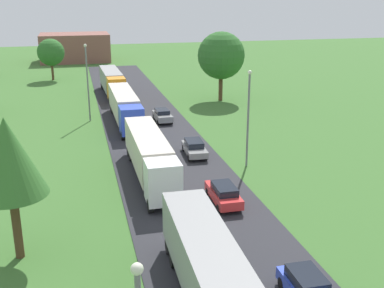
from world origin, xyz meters
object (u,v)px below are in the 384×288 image
car_fifth (162,115)px  truck_third (125,106)px  lamppost_third (87,79)px  car_third (224,193)px  truck_lead (215,282)px  tree_ash (51,52)px  tree_maple (8,158)px  tree_elm (221,56)px  truck_second (150,154)px  distant_building (75,47)px  truck_fourth (112,81)px  lamppost_second (248,114)px  car_fourth (194,148)px  car_second (308,288)px

car_fifth → truck_third: bearing=173.4°
car_fifth → lamppost_third: (-8.42, 2.61, 4.25)m
truck_third → car_third: (4.51, -24.41, -1.27)m
truck_third → car_third: truck_third is taller
truck_lead → tree_ash: 69.86m
truck_lead → car_third: 13.07m
tree_maple → tree_elm: tree_elm is taller
truck_second → distant_building: 75.07m
distant_building → tree_ash: bearing=-100.0°
truck_fourth → car_fifth: bearing=-75.4°
truck_second → lamppost_second: bearing=5.8°
truck_fourth → tree_ash: tree_ash is taller
car_fifth → lamppost_second: 17.74m
lamppost_second → tree_elm: bearing=77.7°
tree_elm → lamppost_third: bearing=-158.8°
car_third → lamppost_second: 9.32m
car_third → lamppost_third: size_ratio=0.47×
car_third → car_fourth: 11.02m
car_second → distant_building: 93.81m
car_fifth → lamppost_third: lamppost_third is taller
car_third → lamppost_third: lamppost_third is taller
truck_lead → distant_building: 93.60m
truck_lead → car_second: truck_lead is taller
truck_third → tree_elm: bearing=32.5°
truck_lead → tree_ash: tree_ash is taller
tree_ash → lamppost_second: bearing=-69.9°
tree_elm → tree_ash: tree_elm is taller
truck_third → tree_elm: tree_elm is taller
tree_maple → tree_elm: bearing=57.6°
truck_third → lamppost_second: 19.57m
car_fourth → tree_ash: (-14.36, 45.88, 4.06)m
car_fourth → lamppost_third: bearing=120.4°
truck_lead → lamppost_second: bearing=65.8°
car_third → distant_building: distant_building is taller
truck_third → car_fifth: 4.61m
lamppost_second → car_fourth: bearing=135.3°
tree_maple → car_second: bearing=-29.1°
truck_fourth → distant_building: 40.33m
car_fifth → car_second: bearing=-89.0°
truck_lead → car_fifth: (4.22, 36.16, -1.27)m
car_fourth → tree_elm: bearing=67.1°
car_third → tree_maple: 15.33m
lamppost_third → lamppost_second: bearing=-56.1°
truck_lead → car_second: size_ratio=3.79×
car_third → distant_building: bearing=96.7°
truck_second → truck_third: bearing=90.3°
tree_maple → tree_elm: size_ratio=0.87×
car_fifth → truck_second: bearing=-103.7°
tree_maple → car_third: bearing=16.5°
car_second → truck_second: bearing=105.1°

